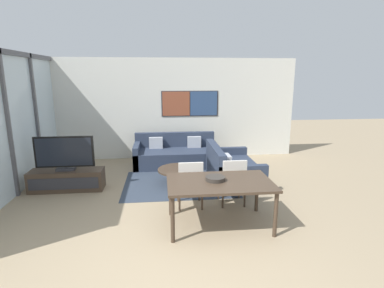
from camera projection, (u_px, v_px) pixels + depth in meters
name	position (u px, v px, depth m)	size (l,w,h in m)	color
ground_plane	(183.00, 267.00, 3.71)	(24.00, 24.00, 0.00)	#9E896B
wall_back	(170.00, 109.00, 8.44)	(7.22, 0.09, 2.80)	silver
window_wall_left	(6.00, 119.00, 5.58)	(0.07, 5.21, 2.80)	silver
area_rug	(179.00, 184.00, 6.57)	(2.38, 1.86, 0.01)	#333D4C
tv_console	(67.00, 180.00, 6.18)	(1.47, 0.46, 0.43)	#423326
television	(64.00, 154.00, 6.05)	(1.17, 0.20, 0.71)	#2D2D33
sofa_main	(176.00, 155.00, 7.95)	(2.15, 1.00, 0.81)	#2D384C
sofa_side	(230.00, 170.00, 6.65)	(1.00, 1.65, 0.81)	#2D384C
coffee_table	(179.00, 172.00, 6.51)	(0.92, 0.92, 0.34)	#423326
dining_table	(220.00, 186.00, 4.61)	(1.61, 0.98, 0.73)	#423326
dining_chair_left	(190.00, 181.00, 5.29)	(0.46, 0.46, 0.87)	beige
dining_chair_centre	(233.00, 179.00, 5.40)	(0.46, 0.46, 0.87)	beige
fruit_bowl	(215.00, 178.00, 4.63)	(0.31, 0.31, 0.06)	#332D28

